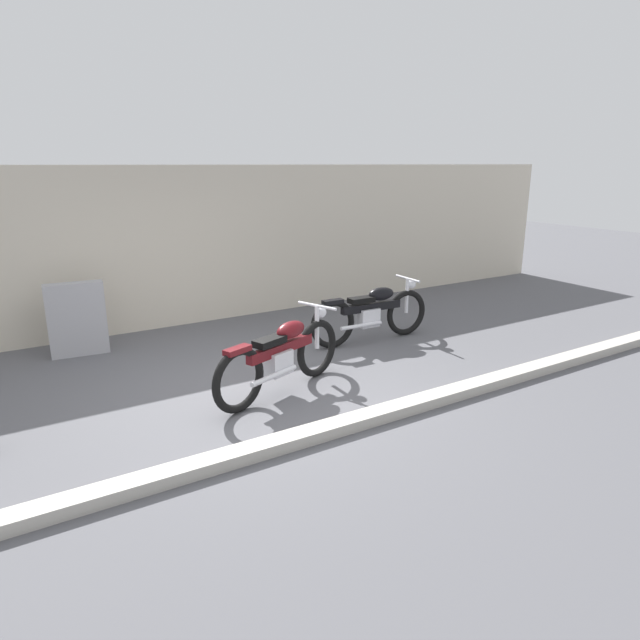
% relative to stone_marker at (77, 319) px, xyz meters
% --- Properties ---
extents(ground_plane, '(40.00, 40.00, 0.00)m').
position_rel_stone_marker_xyz_m(ground_plane, '(1.49, -2.59, -0.53)').
color(ground_plane, '#56565B').
extents(building_wall, '(18.00, 0.30, 2.64)m').
position_rel_stone_marker_xyz_m(building_wall, '(1.49, 0.87, 0.79)').
color(building_wall, beige).
rests_on(building_wall, ground_plane).
extents(curb_strip, '(18.00, 0.24, 0.12)m').
position_rel_stone_marker_xyz_m(curb_strip, '(1.49, -3.96, -0.47)').
color(curb_strip, '#B7B2A8').
rests_on(curb_strip, ground_plane).
extents(stone_marker, '(0.79, 0.27, 1.06)m').
position_rel_stone_marker_xyz_m(stone_marker, '(0.00, 0.00, 0.00)').
color(stone_marker, '#9E9EA3').
rests_on(stone_marker, ground_plane).
extents(motorcycle_black, '(2.10, 0.59, 0.94)m').
position_rel_stone_marker_xyz_m(motorcycle_black, '(3.95, -1.71, -0.08)').
color(motorcycle_black, black).
rests_on(motorcycle_black, ground_plane).
extents(motorcycle_maroon, '(2.03, 0.93, 0.96)m').
position_rel_stone_marker_xyz_m(motorcycle_maroon, '(1.83, -2.74, -0.07)').
color(motorcycle_maroon, black).
rests_on(motorcycle_maroon, ground_plane).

